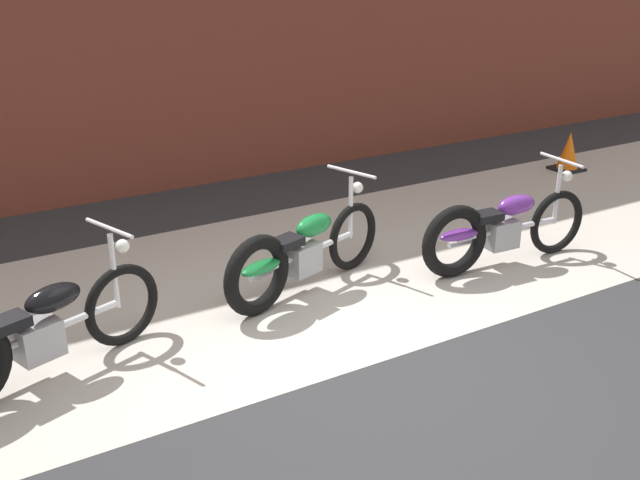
{
  "coord_description": "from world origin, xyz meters",
  "views": [
    {
      "loc": [
        -2.79,
        -4.01,
        3.01
      ],
      "look_at": [
        0.06,
        0.82,
        0.75
      ],
      "focal_mm": 41.29,
      "sensor_mm": 36.0,
      "label": 1
    }
  ],
  "objects_px": {
    "motorcycle_green": "(296,255)",
    "traffic_cone": "(568,153)",
    "motorcycle_purple": "(495,230)",
    "motorcycle_black": "(27,337)"
  },
  "relations": [
    {
      "from": "motorcycle_purple",
      "to": "traffic_cone",
      "type": "xyz_separation_m",
      "value": [
        3.28,
        2.01,
        -0.15
      ]
    },
    {
      "from": "motorcycle_green",
      "to": "traffic_cone",
      "type": "xyz_separation_m",
      "value": [
        5.28,
        1.57,
        -0.15
      ]
    },
    {
      "from": "motorcycle_black",
      "to": "motorcycle_green",
      "type": "distance_m",
      "value": 2.41
    },
    {
      "from": "motorcycle_black",
      "to": "motorcycle_green",
      "type": "relative_size",
      "value": 0.99
    },
    {
      "from": "motorcycle_purple",
      "to": "traffic_cone",
      "type": "relative_size",
      "value": 3.65
    },
    {
      "from": "motorcycle_black",
      "to": "motorcycle_green",
      "type": "height_order",
      "value": "same"
    },
    {
      "from": "motorcycle_purple",
      "to": "traffic_cone",
      "type": "bearing_deg",
      "value": 35.0
    },
    {
      "from": "motorcycle_green",
      "to": "traffic_cone",
      "type": "distance_m",
      "value": 5.51
    },
    {
      "from": "motorcycle_black",
      "to": "motorcycle_purple",
      "type": "distance_m",
      "value": 4.38
    },
    {
      "from": "motorcycle_green",
      "to": "motorcycle_black",
      "type": "bearing_deg",
      "value": 170.11
    }
  ]
}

